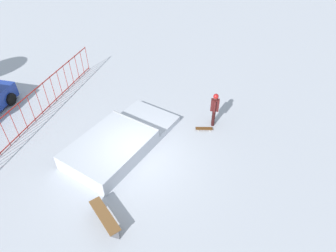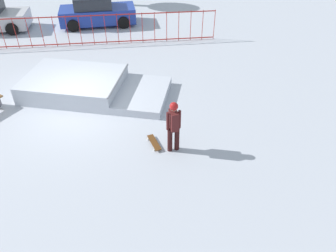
% 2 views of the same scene
% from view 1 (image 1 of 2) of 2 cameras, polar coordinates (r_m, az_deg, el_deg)
% --- Properties ---
extents(ground_plane, '(60.00, 60.00, 0.00)m').
position_cam_1_polar(ground_plane, '(12.59, -5.61, -6.29)').
color(ground_plane, '#B2B7C1').
extents(skate_ramp, '(5.91, 3.99, 0.74)m').
position_cam_1_polar(skate_ramp, '(12.94, -9.81, -3.31)').
color(skate_ramp, silver).
rests_on(skate_ramp, ground).
extents(skater, '(0.44, 0.41, 1.73)m').
position_cam_1_polar(skater, '(13.82, 9.06, 3.68)').
color(skater, black).
rests_on(skater, ground).
extents(skateboard, '(0.42, 0.82, 0.09)m').
position_cam_1_polar(skateboard, '(13.97, 7.02, -0.49)').
color(skateboard, '#593314').
rests_on(skateboard, ground).
extents(perimeter_fence, '(12.77, 0.13, 1.50)m').
position_cam_1_polar(perimeter_fence, '(14.90, -27.09, 1.09)').
color(perimeter_fence, maroon).
rests_on(perimeter_fence, ground).
extents(park_bench, '(1.28, 1.52, 0.48)m').
position_cam_1_polar(park_bench, '(10.55, -12.20, -16.90)').
color(park_bench, brown).
rests_on(park_bench, ground).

